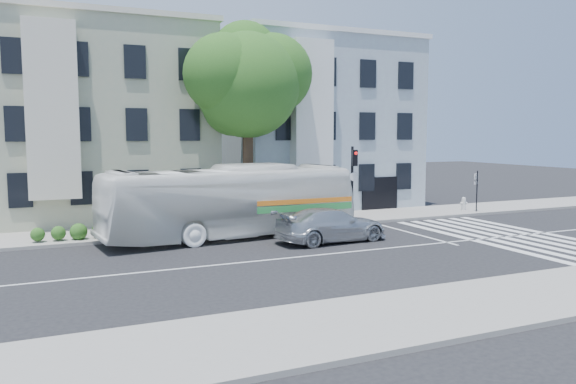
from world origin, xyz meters
TOP-DOWN VIEW (x-y plane):
  - ground at (0.00, 0.00)m, footprint 120.00×120.00m
  - sidewalk_far at (0.00, 8.00)m, footprint 80.00×4.00m
  - sidewalk_near at (0.00, -8.00)m, footprint 80.00×4.00m
  - building_left at (-7.00, 15.00)m, footprint 12.00×10.00m
  - building_right at (7.00, 15.00)m, footprint 12.00×10.00m
  - street_tree at (0.06, 8.74)m, footprint 7.30×5.90m
  - bus at (-2.04, 5.20)m, footprint 4.29×12.67m
  - sedan at (1.79, 2.35)m, footprint 2.53×5.46m
  - hedge at (-6.26, 6.80)m, footprint 8.20×3.96m
  - traffic_signal at (5.05, 5.94)m, footprint 0.43×0.53m
  - fire_hydrant at (14.00, 7.44)m, footprint 0.47×0.27m
  - far_sign_pole at (14.28, 6.66)m, footprint 0.44×0.24m

SIDE VIEW (x-z plane):
  - ground at x=0.00m, z-range 0.00..0.00m
  - sidewalk_far at x=0.00m, z-range 0.00..0.15m
  - sidewalk_near at x=0.00m, z-range 0.00..0.15m
  - hedge at x=-6.26m, z-range 0.15..0.85m
  - fire_hydrant at x=14.00m, z-range 0.16..0.99m
  - sedan at x=1.79m, z-range 0.00..1.55m
  - bus at x=-2.04m, z-range 0.00..3.46m
  - far_sign_pole at x=14.28m, z-range 0.49..3.01m
  - traffic_signal at x=5.05m, z-range 0.62..4.87m
  - building_left at x=-7.00m, z-range 0.00..11.00m
  - building_right at x=7.00m, z-range 0.00..11.00m
  - street_tree at x=0.06m, z-range 2.28..13.38m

